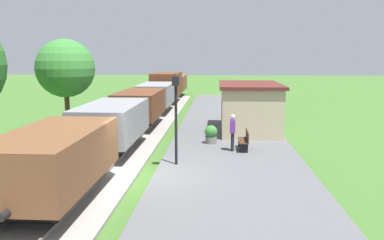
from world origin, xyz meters
name	(u,v)px	position (x,y,z in m)	size (l,w,h in m)	color
ground_plane	(148,181)	(0.00, 0.00, 0.00)	(160.00, 160.00, 0.00)	#3D6628
platform_slab	(235,180)	(3.20, 0.00, 0.12)	(6.00, 60.00, 0.25)	#565659
track_ballast	(85,178)	(-2.40, 0.00, 0.06)	(3.80, 60.00, 0.12)	gray
rail_near	(103,176)	(-1.68, 0.00, 0.19)	(0.07, 60.00, 0.14)	slate
rail_far	(66,175)	(-3.12, 0.00, 0.19)	(0.07, 60.00, 0.14)	slate
freight_train	(150,99)	(-2.40, 14.40, 1.45)	(2.50, 39.20, 2.72)	brown
station_hut	(249,107)	(4.40, 8.99, 1.65)	(3.50, 5.80, 2.78)	tan
bench_near_hut	(245,140)	(3.83, 4.20, 0.72)	(0.42, 1.50, 0.91)	#422819
bench_down_platform	(236,113)	(3.83, 12.98, 0.72)	(0.42, 1.50, 0.91)	#422819
person_waiting	(233,131)	(3.25, 3.94, 1.18)	(0.27, 0.40, 1.71)	black
potted_planter	(211,134)	(2.24, 5.45, 0.72)	(0.64, 0.64, 0.92)	slate
lamp_post_near	(176,102)	(0.90, 1.51, 2.80)	(0.28, 0.28, 3.70)	black
tree_trackside_far	(65,69)	(-6.13, 8.08, 3.89)	(3.32, 3.32, 5.56)	#4C3823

